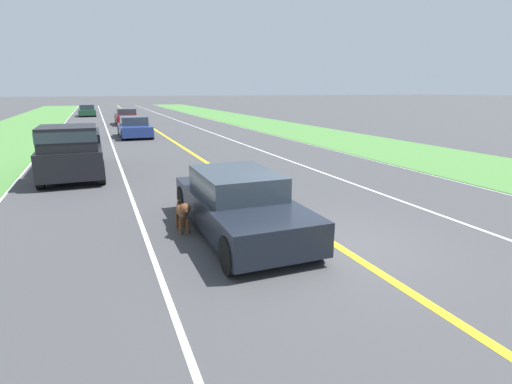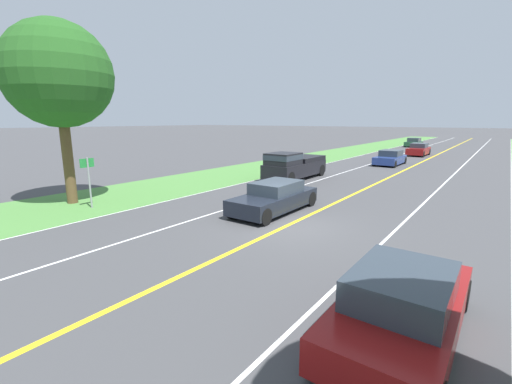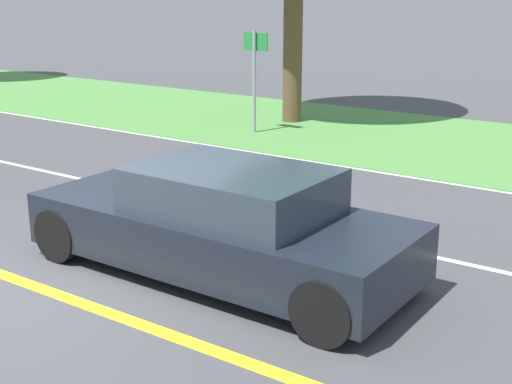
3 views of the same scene
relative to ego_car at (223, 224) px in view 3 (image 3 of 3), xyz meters
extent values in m
plane|color=#424244|center=(-1.54, 1.42, -0.63)|extent=(400.00, 400.00, 0.00)
cube|color=yellow|center=(-1.54, 1.42, -0.62)|extent=(0.18, 160.00, 0.01)
cube|color=white|center=(5.46, 1.42, -0.62)|extent=(0.14, 160.00, 0.01)
cube|color=white|center=(1.96, 1.42, -0.62)|extent=(0.10, 160.00, 0.01)
cube|color=#4C843D|center=(8.46, 1.42, -0.61)|extent=(6.00, 160.00, 0.03)
cube|color=black|center=(0.00, 0.04, -0.12)|extent=(1.83, 4.66, 0.63)
cube|color=#2D3842|center=(0.00, -0.14, 0.44)|extent=(1.57, 2.24, 0.50)
cylinder|color=black|center=(0.83, 1.93, -0.29)|extent=(0.22, 0.68, 0.68)
cylinder|color=black|center=(0.83, -1.85, -0.29)|extent=(0.22, 0.68, 0.68)
cylinder|color=black|center=(-0.83, 1.93, -0.29)|extent=(0.22, 0.68, 0.68)
cylinder|color=black|center=(-0.83, -1.85, -0.29)|extent=(0.22, 0.68, 0.68)
ellipsoid|color=brown|center=(1.15, -0.52, -0.18)|extent=(0.24, 0.70, 0.24)
cylinder|color=brown|center=(1.23, -0.28, -0.46)|extent=(0.08, 0.08, 0.33)
cylinder|color=brown|center=(1.22, -0.76, -0.46)|extent=(0.08, 0.08, 0.33)
cylinder|color=brown|center=(1.07, -0.27, -0.46)|extent=(0.08, 0.08, 0.33)
cylinder|color=brown|center=(1.06, -0.76, -0.46)|extent=(0.08, 0.08, 0.33)
cylinder|color=brown|center=(1.15, -0.22, -0.08)|extent=(0.15, 0.19, 0.19)
sphere|color=brown|center=(1.16, -0.10, -0.01)|extent=(0.24, 0.24, 0.24)
ellipsoid|color=#331E14|center=(1.16, 0.06, -0.03)|extent=(0.11, 0.11, 0.09)
cone|color=#55301C|center=(1.22, -0.11, 0.07)|extent=(0.08, 0.08, 0.11)
cone|color=#55301C|center=(1.09, -0.11, 0.07)|extent=(0.08, 0.08, 0.11)
cylinder|color=brown|center=(1.14, -0.97, -0.14)|extent=(0.06, 0.26, 0.26)
cylinder|color=brown|center=(8.72, 4.52, 1.59)|extent=(0.47, 0.47, 4.43)
cylinder|color=gray|center=(7.03, 4.48, 0.54)|extent=(0.08, 0.08, 2.34)
cube|color=#238438|center=(7.09, 4.48, 1.46)|extent=(0.03, 0.64, 0.40)
camera|label=1|loc=(2.73, 7.87, 2.40)|focal=28.00mm
camera|label=2|loc=(-7.96, 12.29, 3.33)|focal=24.00mm
camera|label=3|loc=(-6.26, -4.85, 2.71)|focal=50.00mm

